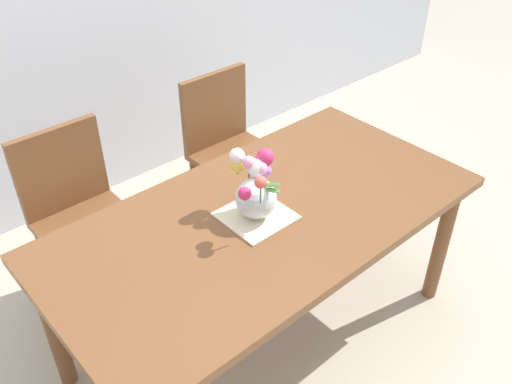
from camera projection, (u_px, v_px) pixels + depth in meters
ground_plane at (263, 333)px, 2.62m from camera, size 12.00×12.00×0.00m
dining_table at (265, 229)px, 2.24m from camera, size 1.78×0.91×0.73m
chair_left at (78, 209)px, 2.56m from camera, size 0.42×0.42×0.90m
chair_right at (228, 143)px, 3.04m from camera, size 0.42×0.42×0.90m
placemat at (256, 216)px, 2.18m from camera, size 0.26×0.26×0.01m
flower_vase at (255, 188)px, 2.12m from camera, size 0.23×0.27×0.26m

